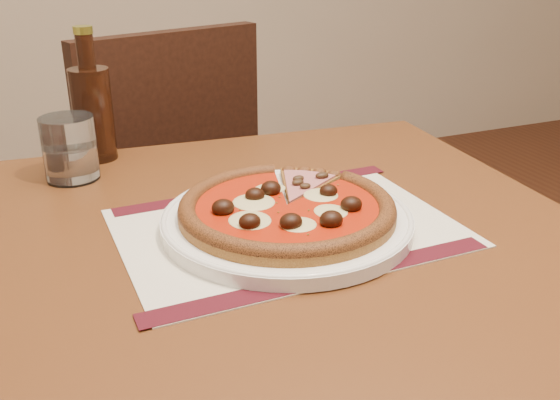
{
  "coord_description": "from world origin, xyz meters",
  "views": [
    {
      "loc": [
        -1.18,
        0.14,
        1.11
      ],
      "look_at": [
        -0.87,
        0.85,
        0.78
      ],
      "focal_mm": 40.0,
      "sensor_mm": 36.0,
      "label": 1
    }
  ],
  "objects_px": {
    "plate": "(287,221)",
    "bottle": "(92,109)",
    "chair_far": "(156,192)",
    "water_glass": "(70,148)",
    "pizza": "(287,207)",
    "table": "(286,291)"
  },
  "relations": [
    {
      "from": "plate",
      "to": "bottle",
      "type": "bearing_deg",
      "value": 116.34
    },
    {
      "from": "bottle",
      "to": "chair_far",
      "type": "bearing_deg",
      "value": 65.04
    },
    {
      "from": "chair_far",
      "to": "plate",
      "type": "xyz_separation_m",
      "value": [
        0.03,
        -0.73,
        0.23
      ]
    },
    {
      "from": "chair_far",
      "to": "water_glass",
      "type": "relative_size",
      "value": 9.1
    },
    {
      "from": "pizza",
      "to": "bottle",
      "type": "distance_m",
      "value": 0.43
    },
    {
      "from": "table",
      "to": "bottle",
      "type": "bearing_deg",
      "value": 116.98
    },
    {
      "from": "chair_far",
      "to": "plate",
      "type": "bearing_deg",
      "value": 75.67
    },
    {
      "from": "pizza",
      "to": "water_glass",
      "type": "bearing_deg",
      "value": 128.62
    },
    {
      "from": "water_glass",
      "to": "table",
      "type": "bearing_deg",
      "value": -50.42
    },
    {
      "from": "pizza",
      "to": "chair_far",
      "type": "bearing_deg",
      "value": 92.15
    },
    {
      "from": "table",
      "to": "chair_far",
      "type": "xyz_separation_m",
      "value": [
        -0.03,
        0.73,
        -0.12
      ]
    },
    {
      "from": "water_glass",
      "to": "plate",
      "type": "bearing_deg",
      "value": -51.31
    },
    {
      "from": "table",
      "to": "chair_far",
      "type": "height_order",
      "value": "chair_far"
    },
    {
      "from": "plate",
      "to": "chair_far",
      "type": "bearing_deg",
      "value": 92.17
    },
    {
      "from": "chair_far",
      "to": "plate",
      "type": "height_order",
      "value": "chair_far"
    },
    {
      "from": "chair_far",
      "to": "pizza",
      "type": "xyz_separation_m",
      "value": [
        0.03,
        -0.73,
        0.25
      ]
    },
    {
      "from": "pizza",
      "to": "bottle",
      "type": "relative_size",
      "value": 1.27
    },
    {
      "from": "plate",
      "to": "pizza",
      "type": "relative_size",
      "value": 1.16
    },
    {
      "from": "plate",
      "to": "pizza",
      "type": "xyz_separation_m",
      "value": [
        -0.0,
        -0.0,
        0.02
      ]
    },
    {
      "from": "table",
      "to": "chair_far",
      "type": "bearing_deg",
      "value": 92.32
    },
    {
      "from": "chair_far",
      "to": "table",
      "type": "bearing_deg",
      "value": 75.82
    },
    {
      "from": "plate",
      "to": "bottle",
      "type": "relative_size",
      "value": 1.48
    }
  ]
}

